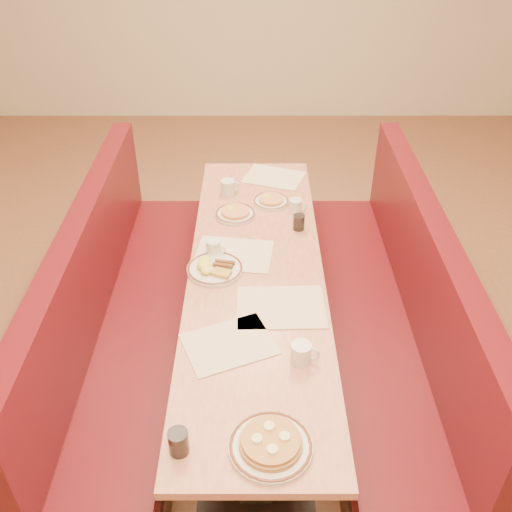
{
  "coord_description": "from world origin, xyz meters",
  "views": [
    {
      "loc": [
        -0.0,
        -2.35,
        2.54
      ],
      "look_at": [
        0.0,
        0.0,
        0.85
      ],
      "focal_mm": 40.0,
      "sensor_mm": 36.0,
      "label": 1
    }
  ],
  "objects_px": {
    "pancake_plate": "(271,444)",
    "soda_tumbler_near": "(179,442)",
    "booth_right": "(387,327)",
    "coffee_mug_c": "(296,206)",
    "eggs_plate": "(214,268)",
    "coffee_mug_b": "(214,247)",
    "soda_tumbler_mid": "(299,222)",
    "coffee_mug_a": "(302,353)",
    "diner_table": "(256,326)",
    "booth_left": "(125,327)",
    "coffee_mug_d": "(228,187)"
  },
  "relations": [
    {
      "from": "pancake_plate",
      "to": "soda_tumbler_near",
      "type": "height_order",
      "value": "soda_tumbler_near"
    },
    {
      "from": "booth_right",
      "to": "pancake_plate",
      "type": "bearing_deg",
      "value": -122.43
    },
    {
      "from": "pancake_plate",
      "to": "coffee_mug_c",
      "type": "bearing_deg",
      "value": 83.56
    },
    {
      "from": "eggs_plate",
      "to": "coffee_mug_b",
      "type": "xyz_separation_m",
      "value": [
        -0.01,
        0.15,
        0.03
      ]
    },
    {
      "from": "coffee_mug_b",
      "to": "soda_tumbler_mid",
      "type": "height_order",
      "value": "soda_tumbler_mid"
    },
    {
      "from": "eggs_plate",
      "to": "booth_right",
      "type": "bearing_deg",
      "value": -0.59
    },
    {
      "from": "coffee_mug_a",
      "to": "soda_tumbler_mid",
      "type": "xyz_separation_m",
      "value": [
        0.05,
        1.04,
        -0.0
      ]
    },
    {
      "from": "diner_table",
      "to": "coffee_mug_a",
      "type": "relative_size",
      "value": 19.88
    },
    {
      "from": "booth_left",
      "to": "eggs_plate",
      "type": "relative_size",
      "value": 8.55
    },
    {
      "from": "pancake_plate",
      "to": "coffee_mug_a",
      "type": "distance_m",
      "value": 0.46
    },
    {
      "from": "pancake_plate",
      "to": "soda_tumbler_mid",
      "type": "bearing_deg",
      "value": 82.56
    },
    {
      "from": "booth_left",
      "to": "coffee_mug_d",
      "type": "bearing_deg",
      "value": 55.73
    },
    {
      "from": "pancake_plate",
      "to": "booth_right",
      "type": "bearing_deg",
      "value": 57.57
    },
    {
      "from": "coffee_mug_a",
      "to": "coffee_mug_b",
      "type": "distance_m",
      "value": 0.9
    },
    {
      "from": "soda_tumbler_near",
      "to": "coffee_mug_b",
      "type": "bearing_deg",
      "value": 87.44
    },
    {
      "from": "diner_table",
      "to": "booth_right",
      "type": "relative_size",
      "value": 1.0
    },
    {
      "from": "coffee_mug_c",
      "to": "coffee_mug_d",
      "type": "relative_size",
      "value": 0.85
    },
    {
      "from": "booth_left",
      "to": "coffee_mug_a",
      "type": "relative_size",
      "value": 19.88
    },
    {
      "from": "soda_tumbler_mid",
      "to": "coffee_mug_b",
      "type": "bearing_deg",
      "value": -152.02
    },
    {
      "from": "coffee_mug_a",
      "to": "coffee_mug_b",
      "type": "height_order",
      "value": "coffee_mug_a"
    },
    {
      "from": "coffee_mug_b",
      "to": "coffee_mug_c",
      "type": "xyz_separation_m",
      "value": [
        0.47,
        0.44,
        -0.0
      ]
    },
    {
      "from": "coffee_mug_b",
      "to": "coffee_mug_d",
      "type": "relative_size",
      "value": 0.88
    },
    {
      "from": "booth_right",
      "to": "coffee_mug_a",
      "type": "height_order",
      "value": "booth_right"
    },
    {
      "from": "eggs_plate",
      "to": "coffee_mug_a",
      "type": "xyz_separation_m",
      "value": [
        0.41,
        -0.64,
        0.03
      ]
    },
    {
      "from": "soda_tumbler_near",
      "to": "soda_tumbler_mid",
      "type": "xyz_separation_m",
      "value": [
        0.53,
        1.49,
        -0.01
      ]
    },
    {
      "from": "soda_tumbler_near",
      "to": "booth_left",
      "type": "bearing_deg",
      "value": 112.73
    },
    {
      "from": "eggs_plate",
      "to": "coffee_mug_d",
      "type": "relative_size",
      "value": 2.32
    },
    {
      "from": "coffee_mug_d",
      "to": "pancake_plate",
      "type": "bearing_deg",
      "value": -94.99
    },
    {
      "from": "booth_left",
      "to": "coffee_mug_c",
      "type": "relative_size",
      "value": 23.44
    },
    {
      "from": "booth_left",
      "to": "coffee_mug_c",
      "type": "xyz_separation_m",
      "value": [
        0.97,
        0.6,
        0.43
      ]
    },
    {
      "from": "coffee_mug_b",
      "to": "soda_tumbler_near",
      "type": "distance_m",
      "value": 1.24
    },
    {
      "from": "coffee_mug_b",
      "to": "booth_right",
      "type": "bearing_deg",
      "value": 12.93
    },
    {
      "from": "coffee_mug_a",
      "to": "soda_tumbler_mid",
      "type": "distance_m",
      "value": 1.04
    },
    {
      "from": "soda_tumbler_mid",
      "to": "booth_right",
      "type": "bearing_deg",
      "value": -40.21
    },
    {
      "from": "booth_right",
      "to": "eggs_plate",
      "type": "bearing_deg",
      "value": 179.41
    },
    {
      "from": "eggs_plate",
      "to": "coffee_mug_c",
      "type": "distance_m",
      "value": 0.75
    },
    {
      "from": "coffee_mug_b",
      "to": "coffee_mug_d",
      "type": "bearing_deg",
      "value": 108.08
    },
    {
      "from": "eggs_plate",
      "to": "diner_table",
      "type": "bearing_deg",
      "value": -2.58
    },
    {
      "from": "diner_table",
      "to": "booth_right",
      "type": "distance_m",
      "value": 0.73
    },
    {
      "from": "coffee_mug_d",
      "to": "soda_tumbler_mid",
      "type": "relative_size",
      "value": 1.38
    },
    {
      "from": "booth_left",
      "to": "soda_tumbler_near",
      "type": "height_order",
      "value": "booth_left"
    },
    {
      "from": "coffee_mug_b",
      "to": "soda_tumbler_near",
      "type": "height_order",
      "value": "soda_tumbler_near"
    },
    {
      "from": "pancake_plate",
      "to": "soda_tumbler_near",
      "type": "bearing_deg",
      "value": -178.33
    },
    {
      "from": "eggs_plate",
      "to": "soda_tumbler_near",
      "type": "height_order",
      "value": "soda_tumbler_near"
    },
    {
      "from": "eggs_plate",
      "to": "coffee_mug_b",
      "type": "bearing_deg",
      "value": 92.65
    },
    {
      "from": "booth_right",
      "to": "eggs_plate",
      "type": "height_order",
      "value": "booth_right"
    },
    {
      "from": "coffee_mug_c",
      "to": "pancake_plate",
      "type": "bearing_deg",
      "value": -85.54
    },
    {
      "from": "soda_tumbler_mid",
      "to": "booth_left",
      "type": "bearing_deg",
      "value": -157.21
    },
    {
      "from": "booth_right",
      "to": "coffee_mug_d",
      "type": "distance_m",
      "value": 1.3
    },
    {
      "from": "booth_left",
      "to": "pancake_plate",
      "type": "distance_m",
      "value": 1.39
    }
  ]
}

